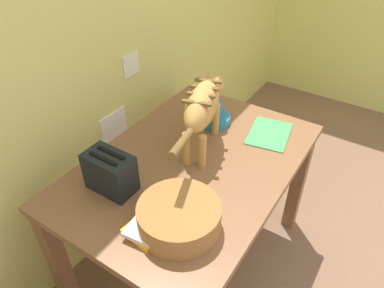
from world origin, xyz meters
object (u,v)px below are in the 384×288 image
(saucer_bowl, at_px, (212,119))
(book_stack, at_px, (151,226))
(toaster, at_px, (110,172))
(coffee_mug, at_px, (213,108))
(magazine, at_px, (269,134))
(dining_table, at_px, (192,176))
(cat, at_px, (203,105))
(wicker_basket, at_px, (179,217))

(saucer_bowl, bearing_deg, book_stack, -166.77)
(toaster, bearing_deg, saucer_bowl, -8.29)
(coffee_mug, relative_size, magazine, 0.50)
(toaster, bearing_deg, dining_table, -29.68)
(cat, xyz_separation_m, wicker_basket, (-0.47, -0.19, -0.17))
(cat, relative_size, magazine, 2.64)
(magazine, distance_m, toaster, 0.82)
(dining_table, height_order, book_stack, book_stack)
(saucer_bowl, height_order, wicker_basket, wicker_basket)
(wicker_basket, bearing_deg, cat, 22.00)
(dining_table, relative_size, wicker_basket, 3.98)
(book_stack, bearing_deg, magazine, -8.83)
(cat, height_order, saucer_bowl, cat)
(coffee_mug, bearing_deg, dining_table, -165.19)
(magazine, bearing_deg, saucer_bowl, 91.21)
(magazine, xyz_separation_m, wicker_basket, (-0.74, 0.04, 0.05))
(saucer_bowl, relative_size, book_stack, 0.99)
(magazine, height_order, wicker_basket, wicker_basket)
(book_stack, bearing_deg, cat, 11.58)
(wicker_basket, bearing_deg, coffee_mug, 20.62)
(wicker_basket, bearing_deg, dining_table, 25.93)
(book_stack, relative_size, toaster, 0.96)
(saucer_bowl, height_order, magazine, saucer_bowl)
(saucer_bowl, height_order, book_stack, same)
(wicker_basket, height_order, toaster, toaster)
(cat, relative_size, book_stack, 3.60)
(magazine, distance_m, wicker_basket, 0.74)
(magazine, bearing_deg, book_stack, 160.95)
(toaster, bearing_deg, wicker_basket, -92.91)
(dining_table, relative_size, toaster, 6.13)
(wicker_basket, bearing_deg, magazine, -3.45)
(wicker_basket, bearing_deg, saucer_bowl, 20.72)
(dining_table, height_order, toaster, toaster)
(dining_table, bearing_deg, cat, 10.84)
(dining_table, height_order, magazine, magazine)
(saucer_bowl, height_order, toaster, toaster)
(book_stack, xyz_separation_m, toaster, (0.09, 0.27, 0.07))
(wicker_basket, xyz_separation_m, toaster, (0.02, 0.35, 0.03))
(saucer_bowl, xyz_separation_m, book_stack, (-0.74, -0.17, -0.00))
(coffee_mug, xyz_separation_m, wicker_basket, (-0.68, -0.26, -0.03))
(wicker_basket, relative_size, toaster, 1.54)
(book_stack, xyz_separation_m, wicker_basket, (0.07, -0.08, 0.03))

